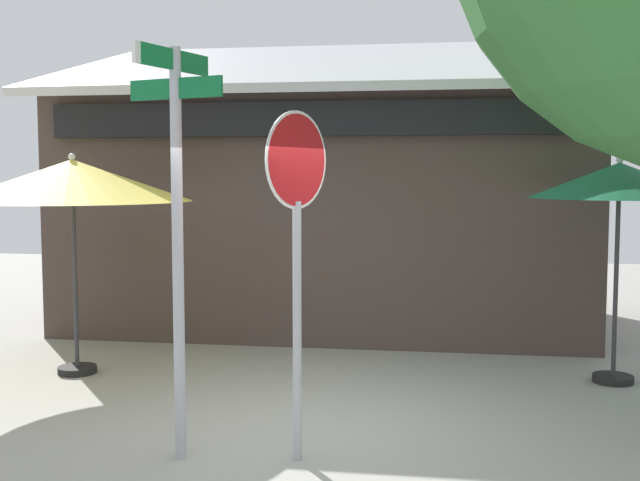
{
  "coord_description": "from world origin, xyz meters",
  "views": [
    {
      "loc": [
        1.06,
        -6.87,
        2.3
      ],
      "look_at": [
        -0.2,
        1.2,
        1.6
      ],
      "focal_mm": 44.11,
      "sensor_mm": 36.0,
      "label": 1
    }
  ],
  "objects_px": {
    "patio_umbrella_forest_green_center": "(619,183)",
    "patio_umbrella_mustard_left": "(72,181)",
    "street_sign_post": "(177,212)",
    "stop_sign": "(297,219)"
  },
  "relations": [
    {
      "from": "street_sign_post",
      "to": "patio_umbrella_mustard_left",
      "type": "distance_m",
      "value": 3.19
    },
    {
      "from": "patio_umbrella_mustard_left",
      "to": "patio_umbrella_forest_green_center",
      "type": "height_order",
      "value": "patio_umbrella_mustard_left"
    },
    {
      "from": "patio_umbrella_forest_green_center",
      "to": "patio_umbrella_mustard_left",
      "type": "bearing_deg",
      "value": -174.97
    },
    {
      "from": "stop_sign",
      "to": "patio_umbrella_mustard_left",
      "type": "distance_m",
      "value": 3.8
    },
    {
      "from": "patio_umbrella_mustard_left",
      "to": "patio_umbrella_forest_green_center",
      "type": "bearing_deg",
      "value": 5.03
    },
    {
      "from": "patio_umbrella_forest_green_center",
      "to": "stop_sign",
      "type": "bearing_deg",
      "value": -136.71
    },
    {
      "from": "street_sign_post",
      "to": "patio_umbrella_mustard_left",
      "type": "xyz_separation_m",
      "value": [
        -2.07,
        2.41,
        0.22
      ]
    },
    {
      "from": "stop_sign",
      "to": "patio_umbrella_mustard_left",
      "type": "height_order",
      "value": "stop_sign"
    },
    {
      "from": "street_sign_post",
      "to": "patio_umbrella_forest_green_center",
      "type": "distance_m",
      "value": 4.94
    },
    {
      "from": "street_sign_post",
      "to": "stop_sign",
      "type": "relative_size",
      "value": 1.18
    }
  ]
}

